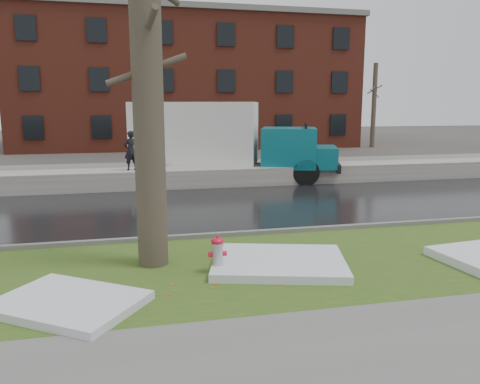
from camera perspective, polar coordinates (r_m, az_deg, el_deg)
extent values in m
plane|color=#47423D|center=(10.73, 1.29, -6.90)|extent=(120.00, 120.00, 0.00)
cube|color=#2B4918|center=(9.58, 3.14, -8.94)|extent=(60.00, 4.50, 0.04)
cube|color=slate|center=(6.38, 13.01, -19.64)|extent=(60.00, 3.00, 0.05)
cube|color=black|center=(14.99, -2.92, -1.85)|extent=(60.00, 7.00, 0.03)
cube|color=slate|center=(23.29, -6.55, 2.49)|extent=(60.00, 9.00, 0.03)
cube|color=slate|center=(11.64, 0.08, -5.15)|extent=(60.00, 0.15, 0.14)
cube|color=#A7A299|center=(19.01, -5.13, 1.84)|extent=(60.00, 1.60, 0.75)
cube|color=maroon|center=(40.23, -6.57, 12.90)|extent=(26.00, 12.00, 10.00)
cylinder|color=brown|center=(36.10, -18.70, 9.95)|extent=(0.36, 0.36, 6.50)
cylinder|color=brown|center=(36.12, -18.78, 11.45)|extent=(0.84, 1.62, 0.73)
cylinder|color=brown|center=(36.15, -18.87, 12.88)|extent=(1.08, 1.26, 0.66)
cylinder|color=brown|center=(36.10, -18.73, 10.50)|extent=(1.40, 0.61, 0.63)
cylinder|color=brown|center=(38.66, 16.01, 10.08)|extent=(0.36, 0.36, 6.50)
cylinder|color=brown|center=(38.67, 16.08, 11.49)|extent=(0.84, 1.62, 0.73)
cylinder|color=brown|center=(38.70, 16.15, 12.82)|extent=(1.08, 1.26, 0.66)
cylinder|color=brown|center=(38.66, 16.03, 10.60)|extent=(1.40, 0.61, 0.63)
cylinder|color=#ACB0B4|center=(9.02, -2.76, -7.92)|extent=(0.21, 0.21, 0.63)
ellipsoid|color=red|center=(8.93, -2.77, -6.00)|extent=(0.25, 0.25, 0.15)
cylinder|color=red|center=(8.91, -2.78, -5.50)|extent=(0.05, 0.05, 0.05)
cylinder|color=red|center=(8.98, -3.58, -7.60)|extent=(0.09, 0.10, 0.10)
cylinder|color=red|center=(9.03, -1.94, -7.49)|extent=(0.09, 0.10, 0.10)
cylinder|color=#ACB0B4|center=(9.12, -2.92, -7.30)|extent=(0.13, 0.09, 0.13)
cylinder|color=brown|center=(9.28, -11.26, 13.77)|extent=(0.73, 0.73, 7.46)
cylinder|color=brown|center=(9.36, -11.43, 18.33)|extent=(0.43, 1.84, 0.78)
cylinder|color=brown|center=(9.29, -11.28, 14.43)|extent=(1.55, 0.25, 0.67)
cube|color=black|center=(20.46, -1.90, 3.21)|extent=(7.70, 3.52, 0.21)
cube|color=silver|center=(20.56, -5.45, 7.17)|extent=(5.79, 4.06, 2.64)
cube|color=#0C606E|center=(20.16, 5.98, 5.43)|extent=(2.90, 2.96, 1.66)
cube|color=#0C606E|center=(20.23, 9.98, 4.23)|extent=(1.82, 2.42, 0.88)
cube|color=black|center=(20.12, 7.97, 7.05)|extent=(0.72, 1.87, 0.88)
cube|color=black|center=(21.62, -13.77, 2.46)|extent=(1.97, 1.66, 0.66)
cylinder|color=black|center=(19.25, 8.07, 2.37)|extent=(1.11, 0.63, 1.07)
cylinder|color=black|center=(21.28, 7.94, 3.13)|extent=(1.11, 0.63, 1.07)
cylinder|color=black|center=(19.64, -5.16, 2.59)|extent=(1.11, 0.63, 1.07)
cylinder|color=black|center=(21.64, -4.06, 3.32)|extent=(1.11, 0.63, 1.07)
cylinder|color=black|center=(20.02, -9.55, 2.63)|extent=(1.11, 0.63, 1.07)
cylinder|color=black|center=(21.98, -8.08, 3.36)|extent=(1.11, 0.63, 1.07)
imported|color=black|center=(18.61, -13.18, 4.95)|extent=(0.65, 0.55, 1.52)
cube|color=silver|center=(9.48, 4.76, -8.52)|extent=(3.04, 2.63, 0.16)
cube|color=silver|center=(8.12, -20.19, -12.56)|extent=(2.72, 2.57, 0.14)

